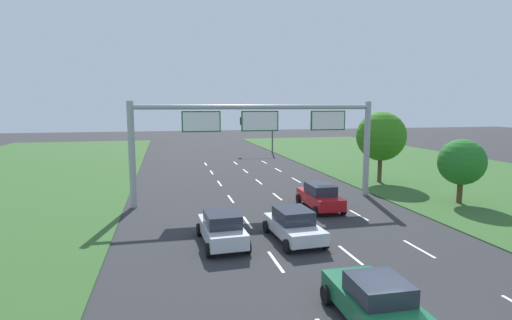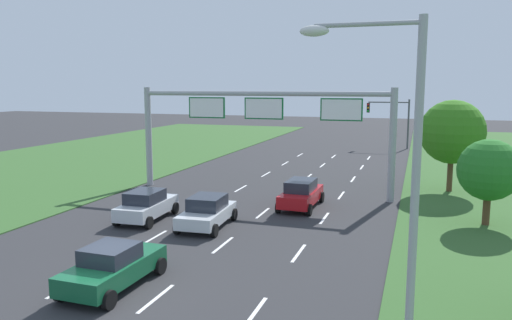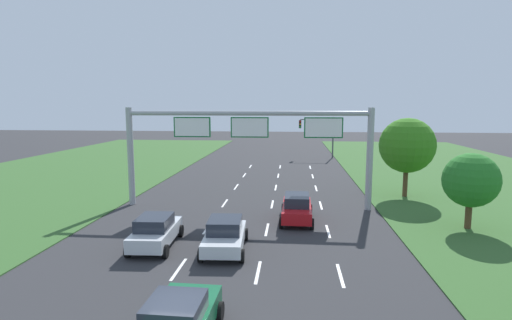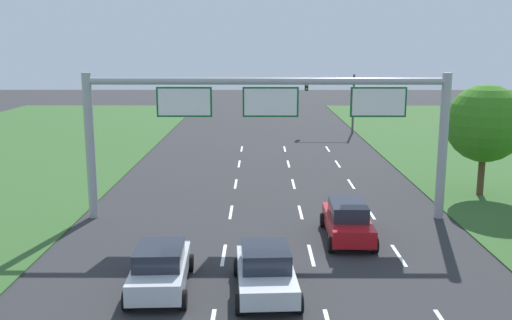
{
  "view_description": "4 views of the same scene",
  "coord_description": "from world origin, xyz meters",
  "px_view_note": "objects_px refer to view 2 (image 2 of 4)",
  "views": [
    {
      "loc": [
        -6.25,
        -9.88,
        6.67
      ],
      "look_at": [
        0.39,
        19.18,
        2.63
      ],
      "focal_mm": 28.0,
      "sensor_mm": 36.0,
      "label": 1
    },
    {
      "loc": [
        9.93,
        -14.07,
        7.09
      ],
      "look_at": [
        -0.54,
        17.73,
        2.11
      ],
      "focal_mm": 35.0,
      "sensor_mm": 36.0,
      "label": 2
    },
    {
      "loc": [
        3.16,
        -10.32,
        7.12
      ],
      "look_at": [
        0.32,
        20.62,
        2.88
      ],
      "focal_mm": 28.0,
      "sensor_mm": 36.0,
      "label": 3
    },
    {
      "loc": [
        -0.34,
        -9.59,
        8.2
      ],
      "look_at": [
        -0.49,
        17.42,
        2.8
      ],
      "focal_mm": 40.0,
      "sensor_mm": 36.0,
      "label": 4
    }
  ],
  "objects_px": {
    "roadside_tree_mid": "(489,170)",
    "car_lead_silver": "(113,266)",
    "traffic_light_mast": "(391,114)",
    "car_far_ahead": "(147,205)",
    "street_lamp": "(397,182)",
    "roadside_tree_far": "(452,132)",
    "car_mid_lane": "(301,194)",
    "car_near_red": "(207,211)",
    "sign_gantry": "(263,119)"
  },
  "relations": [
    {
      "from": "car_far_ahead",
      "to": "roadside_tree_mid",
      "type": "distance_m",
      "value": 17.75
    },
    {
      "from": "sign_gantry",
      "to": "traffic_light_mast",
      "type": "height_order",
      "value": "sign_gantry"
    },
    {
      "from": "car_far_ahead",
      "to": "roadside_tree_mid",
      "type": "height_order",
      "value": "roadside_tree_mid"
    },
    {
      "from": "car_near_red",
      "to": "traffic_light_mast",
      "type": "height_order",
      "value": "traffic_light_mast"
    },
    {
      "from": "car_near_red",
      "to": "roadside_tree_far",
      "type": "distance_m",
      "value": 17.93
    },
    {
      "from": "car_near_red",
      "to": "car_far_ahead",
      "type": "relative_size",
      "value": 1.0
    },
    {
      "from": "traffic_light_mast",
      "to": "roadside_tree_far",
      "type": "distance_m",
      "value": 24.16
    },
    {
      "from": "car_lead_silver",
      "to": "car_mid_lane",
      "type": "relative_size",
      "value": 0.97
    },
    {
      "from": "roadside_tree_mid",
      "to": "street_lamp",
      "type": "bearing_deg",
      "value": -103.11
    },
    {
      "from": "street_lamp",
      "to": "roadside_tree_far",
      "type": "height_order",
      "value": "street_lamp"
    },
    {
      "from": "street_lamp",
      "to": "car_mid_lane",
      "type": "bearing_deg",
      "value": 109.23
    },
    {
      "from": "roadside_tree_mid",
      "to": "car_near_red",
      "type": "bearing_deg",
      "value": -161.05
    },
    {
      "from": "car_lead_silver",
      "to": "traffic_light_mast",
      "type": "height_order",
      "value": "traffic_light_mast"
    },
    {
      "from": "car_far_ahead",
      "to": "traffic_light_mast",
      "type": "height_order",
      "value": "traffic_light_mast"
    },
    {
      "from": "roadside_tree_far",
      "to": "traffic_light_mast",
      "type": "bearing_deg",
      "value": 102.58
    },
    {
      "from": "sign_gantry",
      "to": "roadside_tree_mid",
      "type": "height_order",
      "value": "sign_gantry"
    },
    {
      "from": "car_far_ahead",
      "to": "street_lamp",
      "type": "distance_m",
      "value": 18.37
    },
    {
      "from": "traffic_light_mast",
      "to": "car_far_ahead",
      "type": "bearing_deg",
      "value": -106.09
    },
    {
      "from": "street_lamp",
      "to": "roadside_tree_mid",
      "type": "relative_size",
      "value": 1.91
    },
    {
      "from": "car_far_ahead",
      "to": "car_near_red",
      "type": "bearing_deg",
      "value": -5.6
    },
    {
      "from": "traffic_light_mast",
      "to": "roadside_tree_mid",
      "type": "bearing_deg",
      "value": -78.23
    },
    {
      "from": "car_far_ahead",
      "to": "street_lamp",
      "type": "relative_size",
      "value": 0.51
    },
    {
      "from": "car_mid_lane",
      "to": "roadside_tree_far",
      "type": "distance_m",
      "value": 11.7
    },
    {
      "from": "car_lead_silver",
      "to": "street_lamp",
      "type": "height_order",
      "value": "street_lamp"
    },
    {
      "from": "car_lead_silver",
      "to": "car_near_red",
      "type": "bearing_deg",
      "value": 90.85
    },
    {
      "from": "car_lead_silver",
      "to": "roadside_tree_far",
      "type": "distance_m",
      "value": 24.43
    },
    {
      "from": "car_near_red",
      "to": "roadside_tree_far",
      "type": "height_order",
      "value": "roadside_tree_far"
    },
    {
      "from": "car_lead_silver",
      "to": "sign_gantry",
      "type": "distance_m",
      "value": 17.24
    },
    {
      "from": "car_lead_silver",
      "to": "car_far_ahead",
      "type": "relative_size",
      "value": 1.01
    },
    {
      "from": "sign_gantry",
      "to": "car_lead_silver",
      "type": "bearing_deg",
      "value": -91.03
    },
    {
      "from": "car_lead_silver",
      "to": "car_far_ahead",
      "type": "bearing_deg",
      "value": 114.29
    },
    {
      "from": "car_far_ahead",
      "to": "roadside_tree_mid",
      "type": "bearing_deg",
      "value": 11.89
    },
    {
      "from": "traffic_light_mast",
      "to": "roadside_tree_mid",
      "type": "relative_size",
      "value": 1.26
    },
    {
      "from": "car_lead_silver",
      "to": "street_lamp",
      "type": "distance_m",
      "value": 11.24
    },
    {
      "from": "car_mid_lane",
      "to": "car_far_ahead",
      "type": "bearing_deg",
      "value": -142.83
    },
    {
      "from": "car_mid_lane",
      "to": "car_far_ahead",
      "type": "distance_m",
      "value": 8.92
    },
    {
      "from": "roadside_tree_far",
      "to": "sign_gantry",
      "type": "bearing_deg",
      "value": -160.53
    },
    {
      "from": "car_lead_silver",
      "to": "roadside_tree_far",
      "type": "bearing_deg",
      "value": 61.04
    },
    {
      "from": "car_near_red",
      "to": "car_mid_lane",
      "type": "bearing_deg",
      "value": 53.24
    },
    {
      "from": "traffic_light_mast",
      "to": "roadside_tree_far",
      "type": "height_order",
      "value": "roadside_tree_far"
    },
    {
      "from": "car_near_red",
      "to": "traffic_light_mast",
      "type": "xyz_separation_m",
      "value": [
        6.86,
        36.38,
        3.07
      ]
    },
    {
      "from": "car_near_red",
      "to": "car_mid_lane",
      "type": "xyz_separation_m",
      "value": [
        3.6,
        5.47,
        0.04
      ]
    },
    {
      "from": "sign_gantry",
      "to": "roadside_tree_mid",
      "type": "relative_size",
      "value": 3.87
    },
    {
      "from": "roadside_tree_mid",
      "to": "roadside_tree_far",
      "type": "distance_m",
      "value": 8.37
    },
    {
      "from": "car_mid_lane",
      "to": "traffic_light_mast",
      "type": "xyz_separation_m",
      "value": [
        3.26,
        30.91,
        3.03
      ]
    },
    {
      "from": "sign_gantry",
      "to": "traffic_light_mast",
      "type": "relative_size",
      "value": 3.08
    },
    {
      "from": "car_mid_lane",
      "to": "traffic_light_mast",
      "type": "distance_m",
      "value": 31.23
    },
    {
      "from": "roadside_tree_mid",
      "to": "car_lead_silver",
      "type": "bearing_deg",
      "value": -136.69
    },
    {
      "from": "car_mid_lane",
      "to": "traffic_light_mast",
      "type": "height_order",
      "value": "traffic_light_mast"
    },
    {
      "from": "street_lamp",
      "to": "roadside_tree_far",
      "type": "bearing_deg",
      "value": 84.25
    }
  ]
}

